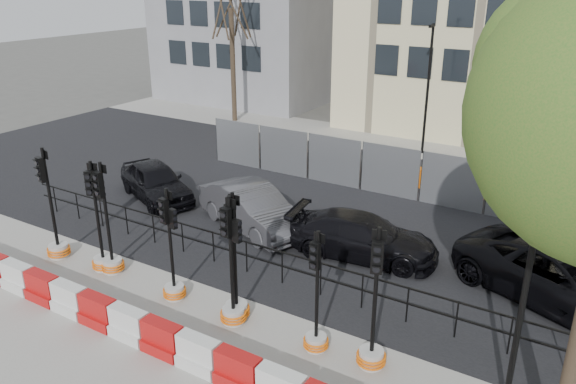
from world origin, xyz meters
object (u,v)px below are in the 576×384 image
Objects in this scene: traffic_signal_a at (56,236)px; car_c at (363,236)px; traffic_signal_d at (173,274)px; traffic_signal_h at (372,340)px; car_a at (156,181)px; lamp_post_near at (530,263)px.

car_c is at bearing 46.42° from traffic_signal_a.
traffic_signal_d is 0.93× the size of traffic_signal_h.
traffic_signal_a is 0.73× the size of car_c.
car_a is at bearing 139.11° from traffic_signal_h.
traffic_signal_d is at bearing 15.55° from traffic_signal_a.
traffic_signal_d is (4.60, 0.07, 0.03)m from traffic_signal_a.
car_a is at bearing 147.82° from traffic_signal_d.
car_c is at bearing 139.38° from lamp_post_near.
lamp_post_near is 1.92× the size of traffic_signal_d.
traffic_signal_h reaches higher than traffic_signal_d.
traffic_signal_a is 10.15m from traffic_signal_h.
traffic_signal_a is 1.11× the size of traffic_signal_d.
traffic_signal_h is (-2.78, -0.25, -2.53)m from lamp_post_near.
traffic_signal_d is 0.70× the size of car_a.
traffic_signal_a reaches higher than traffic_signal_h.
car_a reaches higher than car_c.
traffic_signal_h is at bearing -161.06° from car_c.
traffic_signal_a is 5.12m from car_a.
traffic_signal_h reaches higher than car_c.
lamp_post_near is at bearing 13.44° from traffic_signal_d.
car_a is 8.62m from car_c.
traffic_signal_h is 0.75× the size of car_a.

